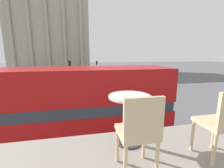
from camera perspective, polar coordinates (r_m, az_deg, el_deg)
name	(u,v)px	position (r m, az deg, el deg)	size (l,w,h in m)	color
double_decker_bus	(57,110)	(7.44, -20.17, -9.17)	(10.48, 2.68, 4.30)	black
cafe_dining_table	(129,109)	(2.19, 6.66, -9.32)	(0.60, 0.60, 0.73)	#2D2D30
cafe_chair_0	(139,131)	(1.65, 10.20, -17.17)	(0.40, 0.40, 0.91)	#D1B789
cafe_chair_1	(222,122)	(2.24, 36.41, -11.49)	(0.40, 0.40, 0.91)	#D1B789
plaza_building_left	(51,33)	(53.34, -22.19, 17.70)	(23.67, 12.17, 23.70)	#B2A893
traffic_light_near	(46,85)	(14.77, -23.89, -0.37)	(0.42, 0.24, 3.35)	black
traffic_light_mid	(70,70)	(22.27, -15.79, 5.00)	(0.42, 0.24, 4.19)	black
traffic_light_far	(97,67)	(31.16, -5.86, 6.51)	(0.42, 0.24, 3.80)	black
car_white	(84,80)	(25.64, -10.74, 1.41)	(4.20, 1.93, 1.35)	black
pedestrian_white	(46,75)	(33.55, -23.72, 3.33)	(0.32, 0.32, 1.66)	#282B33
pedestrian_yellow	(55,77)	(29.09, -20.75, 2.68)	(0.32, 0.32, 1.79)	#282B33
pedestrian_olive	(134,83)	(21.86, 8.51, 0.42)	(0.32, 0.32, 1.60)	#282B33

